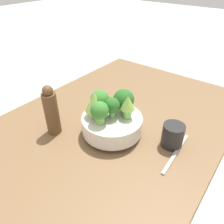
{
  "coord_description": "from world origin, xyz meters",
  "views": [
    {
      "loc": [
        -0.45,
        -0.39,
        0.52
      ],
      "look_at": [
        0.01,
        -0.04,
        0.12
      ],
      "focal_mm": 35.0,
      "sensor_mm": 36.0,
      "label": 1
    }
  ],
  "objects": [
    {
      "name": "broccoli_floret_center",
      "position": [
        0.01,
        -0.04,
        0.15
      ],
      "size": [
        0.05,
        0.05,
        0.07
      ],
      "color": "#7AB256",
      "rests_on": "bowl"
    },
    {
      "name": "bowl",
      "position": [
        0.01,
        -0.04,
        0.07
      ],
      "size": [
        0.2,
        0.2,
        0.07
      ],
      "color": "silver",
      "rests_on": "table"
    },
    {
      "name": "cup",
      "position": [
        0.08,
        -0.22,
        0.07
      ],
      "size": [
        0.07,
        0.07,
        0.08
      ],
      "color": "black",
      "rests_on": "table"
    },
    {
      "name": "fork",
      "position": [
        0.05,
        -0.25,
        0.04
      ],
      "size": [
        0.2,
        0.02,
        0.01
      ],
      "color": "#B2B2B7",
      "rests_on": "table"
    },
    {
      "name": "ground_plane",
      "position": [
        0.0,
        0.0,
        0.0
      ],
      "size": [
        6.0,
        6.0,
        0.0
      ],
      "primitive_type": "plane",
      "color": "beige"
    },
    {
      "name": "broccoli_floret_back",
      "position": [
        0.0,
        0.01,
        0.15
      ],
      "size": [
        0.06,
        0.06,
        0.08
      ],
      "color": "#609347",
      "rests_on": "bowl"
    },
    {
      "name": "broccoli_floret_left",
      "position": [
        -0.04,
        -0.03,
        0.15
      ],
      "size": [
        0.06,
        0.06,
        0.08
      ],
      "color": "#7AB256",
      "rests_on": "bowl"
    },
    {
      "name": "romanesco_piece_near",
      "position": [
        0.03,
        -0.08,
        0.15
      ],
      "size": [
        0.05,
        0.05,
        0.08
      ],
      "color": "#7AB256",
      "rests_on": "bowl"
    },
    {
      "name": "pepper_mill",
      "position": [
        -0.11,
        0.13,
        0.12
      ],
      "size": [
        0.05,
        0.05,
        0.18
      ],
      "color": "brown",
      "rests_on": "table"
    },
    {
      "name": "broccoli_floret_right",
      "position": [
        0.06,
        -0.04,
        0.15
      ],
      "size": [
        0.07,
        0.07,
        0.08
      ],
      "color": "#6BA34C",
      "rests_on": "bowl"
    },
    {
      "name": "table",
      "position": [
        0.0,
        0.0,
        0.02
      ],
      "size": [
        1.2,
        0.74,
        0.03
      ],
      "color": "brown",
      "rests_on": "ground_plane"
    },
    {
      "name": "romanesco_piece_far",
      "position": [
        -0.03,
        0.01,
        0.16
      ],
      "size": [
        0.06,
        0.06,
        0.09
      ],
      "color": "#7AB256",
      "rests_on": "bowl"
    }
  ]
}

